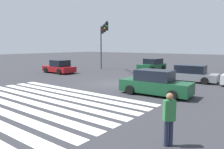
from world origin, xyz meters
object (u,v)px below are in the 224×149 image
Objects in this scene: car_1 at (190,74)px; car_0 at (59,67)px; car_3 at (152,65)px; pedestrian at (169,116)px; traffic_signal_mast at (103,36)px; car_2 at (155,84)px.

car_0 is at bearing 8.94° from car_1.
car_3 reaches higher than car_1.
car_1 is 8.96m from car_3.
car_1 is (14.33, 3.24, 0.00)m from car_0.
car_0 is at bearing -35.21° from car_3.
car_0 is at bearing 14.08° from pedestrian.
traffic_signal_mast reaches higher than car_0.
traffic_signal_mast reaches higher than car_1.
traffic_signal_mast is at bearing -9.41° from car_1.
car_2 is at bearing 32.64° from car_3.
pedestrian is (18.09, -10.11, 0.29)m from car_0.
traffic_signal_mast is at bearing -0.75° from pedestrian.
traffic_signal_mast is 1.27× the size of car_2.
car_2 is (0.01, -6.89, 0.06)m from car_1.
car_0 is 14.80m from car_2.
pedestrian is (3.74, -6.47, 0.23)m from car_2.
car_0 is at bearing -80.87° from traffic_signal_mast.
traffic_signal_mast reaches higher than pedestrian.
car_0 reaches higher than car_1.
car_3 is 21.90m from pedestrian.
car_3 is at bearing -44.48° from car_1.
car_2 is 7.47m from pedestrian.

